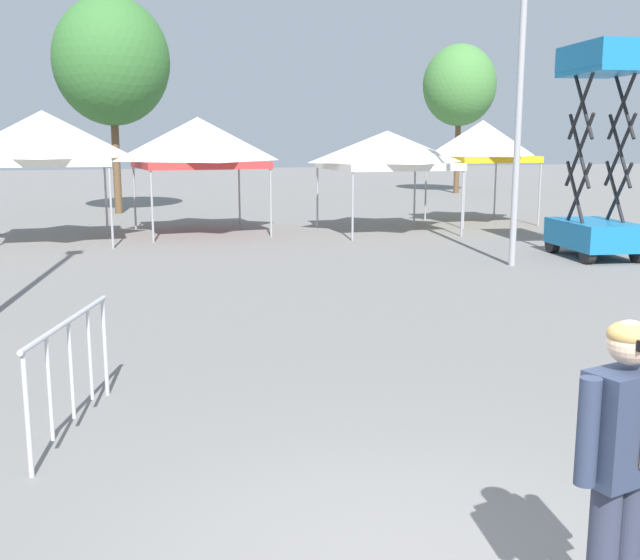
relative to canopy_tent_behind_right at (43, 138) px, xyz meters
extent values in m
cylinder|color=#9E9EA3|center=(1.55, -1.52, -1.61)|extent=(0.06, 0.06, 2.24)
cylinder|color=#9E9EA3|center=(1.52, 1.55, -1.61)|extent=(0.06, 0.06, 2.24)
pyramid|color=white|center=(0.00, 0.00, 0.10)|extent=(3.25, 3.25, 1.20)
cube|color=white|center=(0.00, 0.00, -0.60)|extent=(3.22, 3.22, 0.20)
cylinder|color=#9E9EA3|center=(2.62, -0.68, -1.68)|extent=(0.06, 0.06, 2.09)
cylinder|color=#9E9EA3|center=(5.89, -0.44, -1.68)|extent=(0.06, 0.06, 2.09)
cylinder|color=#9E9EA3|center=(2.38, 2.60, -1.68)|extent=(0.06, 0.06, 2.09)
cylinder|color=#9E9EA3|center=(5.66, 2.83, -1.68)|extent=(0.06, 0.06, 2.09)
pyramid|color=white|center=(4.14, 1.08, -0.02)|extent=(3.69, 3.69, 1.24)
cube|color=red|center=(4.14, 1.08, -0.74)|extent=(3.65, 3.65, 0.20)
cylinder|color=#9E9EA3|center=(7.79, -1.92, -1.71)|extent=(0.06, 0.06, 2.04)
cylinder|color=#9E9EA3|center=(11.06, -1.94, -1.71)|extent=(0.06, 0.06, 2.04)
cylinder|color=#9E9EA3|center=(7.81, 1.35, -1.71)|extent=(0.06, 0.06, 2.04)
cylinder|color=#9E9EA3|center=(11.08, 1.33, -1.71)|extent=(0.06, 0.06, 2.04)
pyramid|color=white|center=(9.43, -0.29, -0.24)|extent=(3.45, 3.45, 0.90)
cube|color=white|center=(9.43, -0.29, -0.79)|extent=(3.42, 3.42, 0.20)
cylinder|color=#9E9EA3|center=(12.00, -0.26, -1.64)|extent=(0.06, 0.06, 2.18)
cylinder|color=#9E9EA3|center=(14.67, -0.23, -1.64)|extent=(0.06, 0.06, 2.18)
cylinder|color=#9E9EA3|center=(11.98, 2.42, -1.64)|extent=(0.06, 0.06, 2.18)
cylinder|color=#9E9EA3|center=(14.65, 2.44, -1.64)|extent=(0.06, 0.06, 2.18)
pyramid|color=white|center=(13.32, 1.09, 0.01)|extent=(2.83, 2.83, 1.13)
cube|color=yellow|center=(13.32, 1.09, -0.65)|extent=(2.80, 2.80, 0.20)
cylinder|color=black|center=(11.39, -7.12, -2.49)|extent=(0.25, 0.50, 0.48)
cylinder|color=black|center=(12.57, -7.30, -2.49)|extent=(0.25, 0.50, 0.48)
cylinder|color=black|center=(11.66, -5.42, -2.49)|extent=(0.25, 0.50, 0.48)
cylinder|color=black|center=(12.84, -5.60, -2.49)|extent=(0.25, 0.50, 0.48)
cube|color=#1972AD|center=(12.12, -6.36, -2.19)|extent=(1.74, 2.49, 0.60)
cylinder|color=black|center=(11.63, -6.28, -1.36)|extent=(0.26, 1.14, 1.65)
cylinder|color=black|center=(11.63, -6.28, -1.36)|extent=(0.26, 1.14, 1.65)
cylinder|color=black|center=(12.60, -6.44, -1.36)|extent=(0.26, 1.14, 1.65)
cylinder|color=black|center=(12.60, -6.44, -1.36)|extent=(0.26, 1.14, 1.65)
cylinder|color=black|center=(11.63, -6.28, -0.29)|extent=(0.26, 1.14, 1.65)
cylinder|color=black|center=(11.63, -6.28, -0.29)|extent=(0.26, 1.14, 1.65)
cylinder|color=black|center=(12.60, -6.44, -0.29)|extent=(0.26, 1.14, 1.65)
cylinder|color=black|center=(12.60, -6.44, -0.29)|extent=(0.26, 1.14, 1.65)
cylinder|color=black|center=(11.63, -6.28, 0.78)|extent=(0.26, 1.14, 1.65)
cylinder|color=black|center=(11.63, -6.28, 0.78)|extent=(0.26, 1.14, 1.65)
cylinder|color=black|center=(12.60, -6.44, 0.78)|extent=(0.26, 1.14, 1.65)
cylinder|color=black|center=(12.60, -6.44, 0.78)|extent=(0.26, 1.14, 1.65)
cube|color=#1972AD|center=(12.12, -6.36, 1.44)|extent=(1.65, 2.36, 0.12)
cube|color=#1972AD|center=(11.95, -7.40, 1.77)|extent=(1.32, 0.27, 0.55)
cube|color=#1972AD|center=(12.28, -5.31, 1.77)|extent=(1.32, 0.27, 0.55)
cube|color=#1972AD|center=(11.48, -6.26, 1.77)|extent=(0.40, 2.17, 0.55)
cube|color=#1972AD|center=(12.75, -6.46, 1.77)|extent=(0.40, 2.17, 0.55)
cylinder|color=#33384C|center=(3.61, -17.88, -2.27)|extent=(0.16, 0.16, 0.92)
cube|color=#2D3851|center=(3.52, -17.90, -1.51)|extent=(0.46, 0.33, 0.60)
cylinder|color=#2D3851|center=(3.26, -17.96, -1.49)|extent=(0.11, 0.11, 0.56)
sphere|color=beige|center=(3.52, -17.90, -1.07)|extent=(0.23, 0.23, 0.23)
ellipsoid|color=tan|center=(3.52, -17.90, -1.03)|extent=(0.23, 0.23, 0.14)
cylinder|color=#9E9EA3|center=(9.71, -6.80, 1.54)|extent=(0.14, 0.14, 8.55)
cylinder|color=brown|center=(2.13, 8.03, -0.82)|extent=(0.28, 0.28, 3.82)
ellipsoid|color=#387233|center=(2.13, 8.03, 2.74)|extent=(4.14, 4.14, 4.56)
cylinder|color=brown|center=(19.26, 14.19, -0.76)|extent=(0.28, 0.28, 3.94)
ellipsoid|color=#47843D|center=(19.26, 14.19, 2.67)|extent=(3.67, 3.67, 4.03)
cylinder|color=#B7BABF|center=(0.72, -13.89, -1.68)|extent=(0.73, 2.00, 0.05)
cylinder|color=#B7BABF|center=(1.04, -12.95, -2.21)|extent=(0.04, 0.04, 1.05)
cylinder|color=#B7BABF|center=(0.39, -14.84, -2.21)|extent=(0.04, 0.04, 1.05)
cylinder|color=#B7BABF|center=(0.89, -13.40, -2.15)|extent=(0.04, 0.04, 0.92)
cylinder|color=#B7BABF|center=(0.72, -13.89, -2.15)|extent=(0.04, 0.04, 0.92)
cylinder|color=#B7BABF|center=(0.55, -14.39, -2.15)|extent=(0.04, 0.04, 0.92)
camera|label=1|loc=(0.92, -20.95, -0.06)|focal=42.30mm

